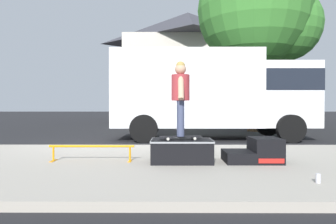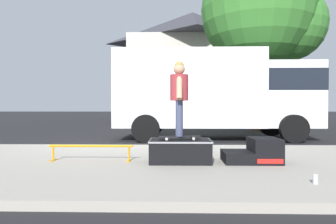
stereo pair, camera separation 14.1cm
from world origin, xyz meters
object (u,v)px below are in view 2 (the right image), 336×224
Objects in this scene: skate_box at (180,150)px; kicker_ramp at (256,152)px; soda_can at (315,179)px; street_tree_main at (264,14)px; box_truck at (215,91)px; skateboard at (179,137)px; grind_rail at (91,149)px; skater_kid at (179,92)px.

kicker_ramp reaches higher than skate_box.
soda_can is 11.90m from street_tree_main.
soda_can is 7.05m from box_truck.
skateboard reaches higher than skate_box.
kicker_ramp is at bearing -1.19° from grind_rail.
box_truck is (-0.45, 6.87, 1.52)m from soda_can.
soda_can is at bearing -41.43° from skater_kid.
box_truck is 0.84× the size of street_tree_main.
kicker_ramp is 10.56m from street_tree_main.
kicker_ramp is 1.79m from skater_kid.
skater_kid is 5.47m from box_truck.
skateboard is 0.12× the size of box_truck.
skater_kid is 10.53m from street_tree_main.
street_tree_main is (5.71, 8.76, 5.13)m from grind_rail.
soda_can is at bearing -86.24° from box_truck.
skater_kid is at bearing -114.58° from street_tree_main.
skateboard is (-0.02, -0.01, 0.25)m from skate_box.
skateboard is 6.37× the size of soda_can.
grind_rail reaches higher than soda_can.
box_truck is (1.32, 5.28, 1.36)m from skate_box.
skate_box is 0.16× the size of box_truck.
skater_kid is 0.17× the size of street_tree_main.
skate_box reaches higher than soda_can.
skater_kid reaches higher than skateboard.
skateboard is 0.10× the size of street_tree_main.
skateboard is at bearing -2.43° from grind_rail.
grind_rail is 3.83m from soda_can.
skater_kid is at bearing -2.43° from grind_rail.
street_tree_main reaches higher than box_truck.
kicker_ramp is at bearing 0.28° from skater_kid.
street_tree_main is at bearing 65.42° from skater_kid.
street_tree_main is at bearing 52.62° from box_truck.
skateboard is at bearing -104.17° from box_truck.
street_tree_main is (2.63, 8.82, 5.18)m from kicker_ramp.
box_truck is at bearing 93.76° from soda_can.
skater_kid reaches higher than grind_rail.
skate_box is 1.69m from grind_rail.
soda_can is at bearing -76.58° from kicker_ramp.
grind_rail is 11.65m from street_tree_main.
street_tree_main is (4.04, 8.83, 4.89)m from skateboard.
skateboard reaches higher than soda_can.
box_truck reaches higher than kicker_ramp.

